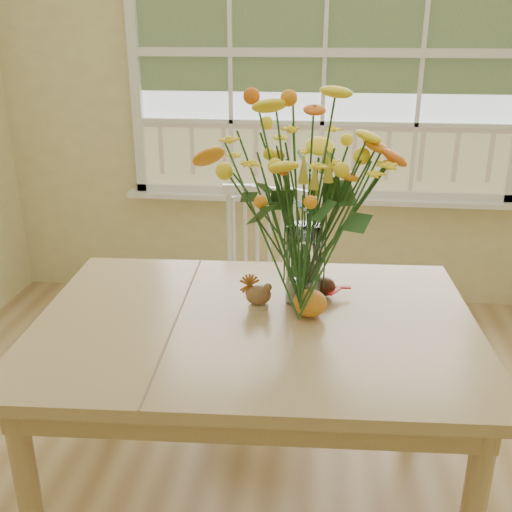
# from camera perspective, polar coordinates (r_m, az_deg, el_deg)

# --- Properties ---
(wall_back) EXTENTS (4.00, 0.02, 2.70)m
(wall_back) POSITION_cam_1_polar(r_m,az_deg,el_deg) (3.69, 6.46, 15.62)
(wall_back) COLOR #D0C585
(wall_back) RESTS_ON floor
(window) EXTENTS (2.42, 0.12, 1.74)m
(window) POSITION_cam_1_polar(r_m,az_deg,el_deg) (3.64, 6.57, 18.41)
(window) COLOR silver
(window) RESTS_ON wall_back
(dining_table) EXTENTS (1.51, 1.12, 0.78)m
(dining_table) POSITION_cam_1_polar(r_m,az_deg,el_deg) (2.04, -0.07, -8.38)
(dining_table) COLOR tan
(dining_table) RESTS_ON floor
(windsor_chair) EXTENTS (0.53, 0.52, 0.97)m
(windsor_chair) POSITION_cam_1_polar(r_m,az_deg,el_deg) (2.85, 0.67, -2.73)
(windsor_chair) COLOR white
(windsor_chair) RESTS_ON floor
(flower_vase) EXTENTS (0.58, 0.58, 0.69)m
(flower_vase) POSITION_cam_1_polar(r_m,az_deg,el_deg) (2.00, 4.78, 6.57)
(flower_vase) COLOR white
(flower_vase) RESTS_ON dining_table
(pumpkin) EXTENTS (0.11, 0.11, 0.09)m
(pumpkin) POSITION_cam_1_polar(r_m,az_deg,el_deg) (2.01, 5.15, -4.60)
(pumpkin) COLOR orange
(pumpkin) RESTS_ON dining_table
(turkey_figurine) EXTENTS (0.10, 0.08, 0.11)m
(turkey_figurine) POSITION_cam_1_polar(r_m,az_deg,el_deg) (2.07, 0.24, -3.75)
(turkey_figurine) COLOR #CCB78C
(turkey_figurine) RESTS_ON dining_table
(dark_gourd) EXTENTS (0.13, 0.10, 0.07)m
(dark_gourd) POSITION_cam_1_polar(r_m,az_deg,el_deg) (2.17, 6.56, -3.00)
(dark_gourd) COLOR #38160F
(dark_gourd) RESTS_ON dining_table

